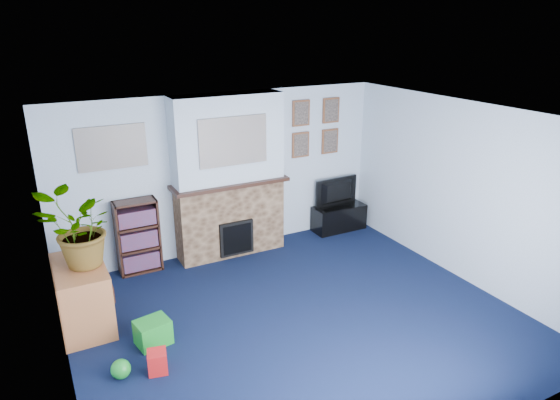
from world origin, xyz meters
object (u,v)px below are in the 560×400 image
bookshelf (138,238)px  tv_stand (339,217)px  television (339,193)px  sideboard (83,298)px

bookshelf → tv_stand: bearing=-1.3°
tv_stand → television: 0.43m
sideboard → television: bearing=13.5°
television → tv_stand: bearing=87.2°
tv_stand → television: bearing=90.0°
television → sideboard: (-4.19, -1.01, -0.30)m
tv_stand → television: (0.00, 0.02, 0.43)m
bookshelf → television: bearing=-1.0°
television → bookshelf: (-3.31, 0.06, -0.15)m
tv_stand → sideboard: (-4.19, -0.99, 0.12)m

